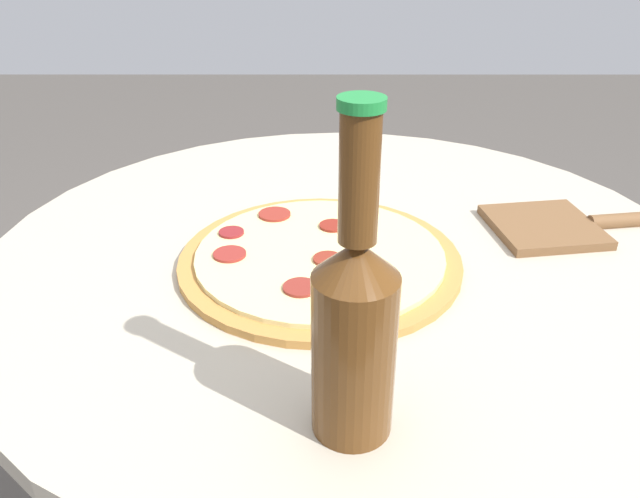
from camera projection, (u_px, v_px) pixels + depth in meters
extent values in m
cylinder|color=#B2A893|center=(340.00, 446.00, 0.98)|extent=(0.09, 0.09, 0.67)
cylinder|color=#B2A893|center=(345.00, 253.00, 0.81)|extent=(0.91, 0.91, 0.02)
cylinder|color=#B77F3D|center=(320.00, 260.00, 0.76)|extent=(0.34, 0.34, 0.01)
cylinder|color=beige|center=(320.00, 254.00, 0.76)|extent=(0.30, 0.30, 0.01)
cylinder|color=maroon|center=(339.00, 274.00, 0.71)|extent=(0.04, 0.04, 0.00)
cylinder|color=maroon|center=(275.00, 214.00, 0.84)|extent=(0.04, 0.04, 0.00)
cylinder|color=maroon|center=(377.00, 285.00, 0.69)|extent=(0.04, 0.04, 0.00)
cylinder|color=maroon|center=(333.00, 226.00, 0.81)|extent=(0.03, 0.03, 0.00)
cylinder|color=maroon|center=(346.00, 295.00, 0.67)|extent=(0.04, 0.04, 0.00)
cylinder|color=maroon|center=(231.00, 233.00, 0.80)|extent=(0.03, 0.03, 0.00)
cylinder|color=maroon|center=(300.00, 287.00, 0.68)|extent=(0.04, 0.04, 0.00)
cylinder|color=maroon|center=(230.00, 254.00, 0.75)|extent=(0.04, 0.04, 0.00)
cylinder|color=maroon|center=(328.00, 259.00, 0.74)|extent=(0.04, 0.04, 0.00)
cylinder|color=#563314|center=(353.00, 356.00, 0.49)|extent=(0.07, 0.07, 0.15)
cone|color=#563314|center=(357.00, 259.00, 0.45)|extent=(0.07, 0.07, 0.03)
cylinder|color=#563314|center=(359.00, 179.00, 0.42)|extent=(0.03, 0.03, 0.09)
cylinder|color=#1E8438|center=(362.00, 103.00, 0.39)|extent=(0.03, 0.03, 0.01)
cube|color=brown|center=(543.00, 226.00, 0.84)|extent=(0.15, 0.15, 0.01)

